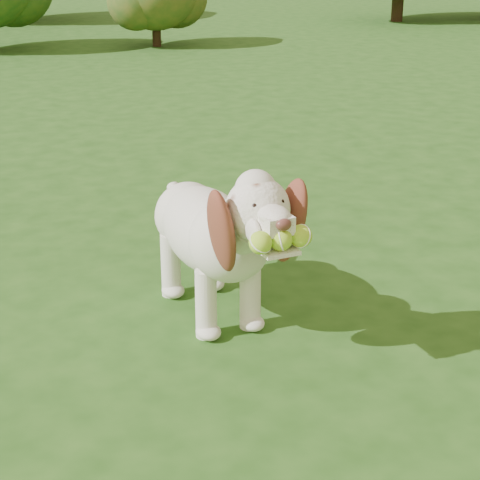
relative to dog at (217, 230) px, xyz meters
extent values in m
plane|color=#204814|center=(-0.18, 0.13, -0.44)|extent=(80.00, 80.00, 0.00)
ellipsoid|color=white|center=(-0.02, 0.11, -0.04)|extent=(0.46, 0.75, 0.37)
ellipsoid|color=white|center=(0.02, -0.15, 0.00)|extent=(0.41, 0.41, 0.36)
ellipsoid|color=white|center=(-0.05, 0.35, -0.05)|extent=(0.37, 0.37, 0.33)
cylinder|color=white|center=(0.04, -0.29, 0.10)|extent=(0.23, 0.31, 0.28)
sphere|color=white|center=(0.06, -0.42, 0.24)|extent=(0.29, 0.29, 0.25)
sphere|color=white|center=(0.06, -0.40, 0.31)|extent=(0.19, 0.19, 0.17)
cube|color=white|center=(0.09, -0.56, 0.23)|extent=(0.13, 0.16, 0.07)
ellipsoid|color=#592D28|center=(0.10, -0.64, 0.25)|extent=(0.07, 0.05, 0.05)
cube|color=white|center=(0.09, -0.58, 0.13)|extent=(0.16, 0.18, 0.02)
ellipsoid|color=brown|center=(-0.08, -0.43, 0.16)|extent=(0.17, 0.26, 0.39)
ellipsoid|color=brown|center=(0.21, -0.39, 0.16)|extent=(0.17, 0.24, 0.39)
cylinder|color=white|center=(-0.08, 0.50, -0.01)|extent=(0.09, 0.19, 0.14)
cylinder|color=white|center=(-0.09, -0.14, -0.28)|extent=(0.11, 0.11, 0.32)
cylinder|color=white|center=(0.12, -0.11, -0.28)|extent=(0.11, 0.11, 0.32)
cylinder|color=white|center=(-0.16, 0.32, -0.28)|extent=(0.11, 0.11, 0.32)
cylinder|color=white|center=(0.05, 0.35, -0.28)|extent=(0.11, 0.11, 0.32)
sphere|color=#B7F13A|center=(0.01, -0.63, 0.18)|extent=(0.10, 0.10, 0.09)
sphere|color=#B7F13A|center=(0.09, -0.62, 0.18)|extent=(0.10, 0.10, 0.09)
sphere|color=#B7F13A|center=(0.18, -0.61, 0.18)|extent=(0.10, 0.10, 0.09)
cylinder|color=#382314|center=(1.24, 8.84, -0.23)|extent=(0.13, 0.13, 0.42)
cylinder|color=#382314|center=(6.13, 10.91, -0.09)|extent=(0.22, 0.22, 0.69)
camera|label=1|loc=(-0.77, -3.23, 1.26)|focal=60.00mm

